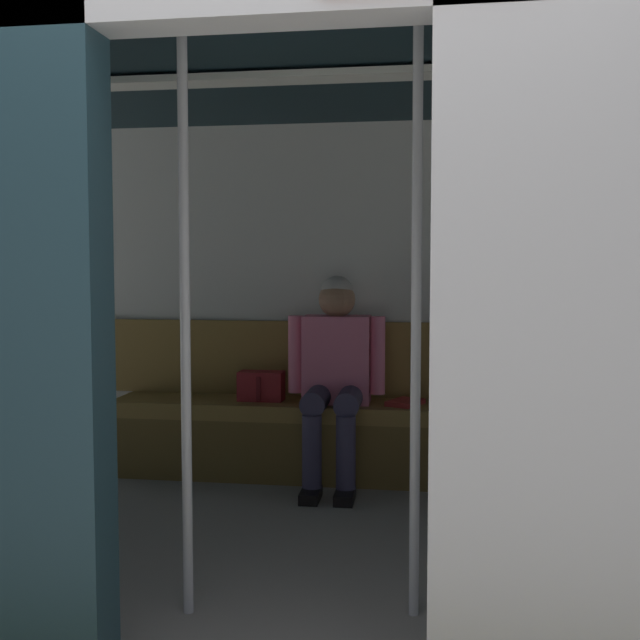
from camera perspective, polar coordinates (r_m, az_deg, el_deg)
The scene contains 7 objects.
train_car at distance 3.43m, azimuth -0.31°, elevation 7.82°, with size 6.40×2.86×2.20m.
bench_seat at distance 4.59m, azimuth 2.57°, elevation -7.29°, with size 2.86×0.44×0.45m.
person_seated at distance 4.50m, azimuth 1.10°, elevation -3.31°, with size 0.55×0.68×1.17m.
handbag at distance 4.69m, azimuth -4.21°, elevation -4.71°, with size 0.26×0.15×0.17m.
book at distance 4.56m, azimuth 6.10°, elevation -5.87°, with size 0.15×0.22×0.03m, color #B22D2D.
grab_pole_door at distance 2.81m, azimuth -9.59°, elevation -0.37°, with size 0.04×0.04×2.06m, color silver.
grab_pole_far at distance 2.77m, azimuth 6.87°, elevation -0.40°, with size 0.04×0.04×2.06m, color silver.
Camera 1 is at (-0.49, 2.12, 1.24)m, focal length 44.87 mm.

